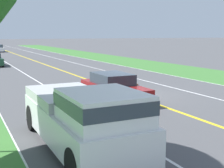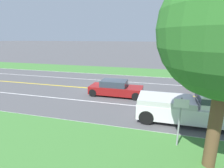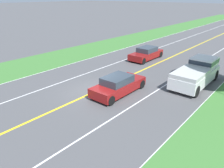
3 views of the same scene
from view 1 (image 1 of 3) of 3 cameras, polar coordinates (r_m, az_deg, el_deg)
The scene contains 7 objects.
ground_plane at distance 17.08m, azimuth 3.61°, elevation -2.06°, with size 400.00×400.00×0.00m, color #4C4C4F.
centre_divider_line at distance 17.08m, azimuth 3.61°, elevation -2.05°, with size 0.18×160.00×0.01m, color yellow.
lane_dash_same_dir at distance 15.68m, azimuth -7.61°, elevation -3.12°, with size 0.10×160.00×0.01m, color white.
lane_dash_oncoming at distance 19.02m, azimuth 12.82°, elevation -1.11°, with size 0.10×160.00×0.01m, color white.
ego_car at distance 15.53m, azimuth 0.29°, elevation -0.74°, with size 1.84×4.61×1.37m.
dog at distance 16.65m, azimuth 3.41°, elevation -0.48°, with size 0.51×1.15×0.85m.
pickup_truck at distance 9.01m, azimuth -5.37°, elevation -5.87°, with size 2.12×5.73×1.93m.
Camera 1 is at (8.28, 14.57, 3.32)m, focal length 50.00 mm.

